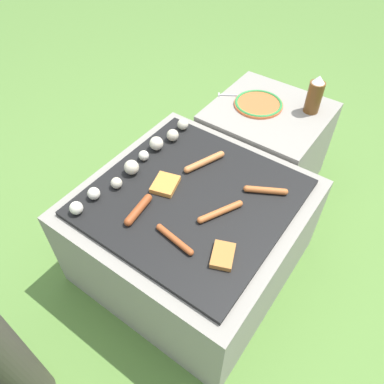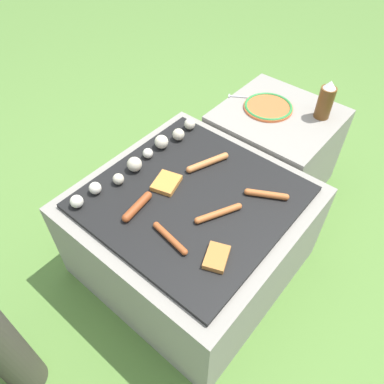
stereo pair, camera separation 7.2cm
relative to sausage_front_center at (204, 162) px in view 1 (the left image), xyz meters
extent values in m
plane|color=#567F38|center=(-0.17, -0.06, -0.46)|extent=(14.00, 14.00, 0.00)
cube|color=gray|center=(-0.17, -0.06, -0.25)|extent=(0.81, 0.81, 0.43)
cube|color=black|center=(-0.17, -0.06, -0.02)|extent=(0.71, 0.71, 0.02)
cube|color=gray|center=(0.50, -0.04, -0.24)|extent=(0.52, 0.53, 0.45)
cylinder|color=#C6753D|center=(0.00, 0.00, 0.00)|extent=(0.17, 0.09, 0.03)
sphere|color=#C6753D|center=(0.08, -0.03, 0.00)|extent=(0.03, 0.03, 0.03)
sphere|color=#C6753D|center=(-0.08, 0.03, 0.00)|extent=(0.03, 0.03, 0.03)
cylinder|color=#B7602D|center=(-0.18, -0.20, 0.00)|extent=(0.16, 0.09, 0.02)
sphere|color=#B7602D|center=(-0.26, -0.16, 0.00)|extent=(0.02, 0.02, 0.02)
sphere|color=#B7602D|center=(-0.11, -0.23, 0.00)|extent=(0.02, 0.02, 0.02)
cylinder|color=#A34C23|center=(-0.38, -0.13, 0.00)|extent=(0.04, 0.16, 0.02)
sphere|color=#A34C23|center=(-0.39, -0.21, 0.00)|extent=(0.02, 0.02, 0.02)
sphere|color=#A34C23|center=(-0.37, -0.06, 0.00)|extent=(0.02, 0.02, 0.02)
cylinder|color=#B7602D|center=(0.00, -0.28, 0.00)|extent=(0.09, 0.14, 0.02)
sphere|color=#B7602D|center=(-0.03, -0.21, 0.00)|extent=(0.02, 0.02, 0.02)
sphere|color=#B7602D|center=(0.04, -0.34, 0.00)|extent=(0.02, 0.02, 0.02)
cylinder|color=#93421E|center=(-0.35, 0.05, 0.00)|extent=(0.13, 0.05, 0.03)
sphere|color=#93421E|center=(-0.29, 0.06, 0.00)|extent=(0.03, 0.03, 0.03)
sphere|color=#93421E|center=(-0.41, 0.04, 0.00)|extent=(0.03, 0.03, 0.03)
cube|color=#D18438|center=(-0.19, 0.05, 0.00)|extent=(0.13, 0.12, 0.02)
cube|color=#B27033|center=(-0.33, -0.30, 0.00)|extent=(0.12, 0.10, 0.02)
sphere|color=silver|center=(-0.48, 0.23, 0.01)|extent=(0.05, 0.05, 0.05)
sphere|color=silver|center=(-0.39, 0.23, 0.01)|extent=(0.05, 0.05, 0.05)
sphere|color=beige|center=(-0.30, 0.20, 0.01)|extent=(0.04, 0.04, 0.04)
sphere|color=beige|center=(-0.21, 0.21, 0.02)|extent=(0.06, 0.06, 0.06)
sphere|color=silver|center=(-0.12, 0.22, 0.01)|extent=(0.04, 0.04, 0.04)
sphere|color=beige|center=(-0.04, 0.22, 0.02)|extent=(0.06, 0.06, 0.06)
sphere|color=beige|center=(0.05, 0.20, 0.01)|extent=(0.05, 0.05, 0.05)
sphere|color=beige|center=(0.14, 0.21, 0.01)|extent=(0.05, 0.05, 0.05)
cylinder|color=orange|center=(0.50, 0.03, -0.01)|extent=(0.24, 0.24, 0.01)
torus|color=#338C3F|center=(0.50, 0.03, 0.00)|extent=(0.23, 0.23, 0.01)
cylinder|color=brown|center=(0.60, -0.20, 0.06)|extent=(0.07, 0.07, 0.15)
cone|color=white|center=(0.60, -0.20, 0.15)|extent=(0.06, 0.06, 0.04)
cylinder|color=silver|center=(0.52, 0.15, -0.01)|extent=(0.11, 0.17, 0.01)
cube|color=silver|center=(0.46, 0.23, -0.01)|extent=(0.02, 0.02, 0.01)
camera|label=1|loc=(-0.95, -0.62, 1.03)|focal=35.00mm
camera|label=2|loc=(-0.90, -0.67, 1.03)|focal=35.00mm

